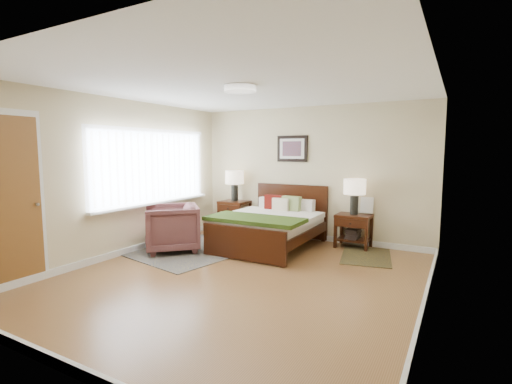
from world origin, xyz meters
TOP-DOWN VIEW (x-y plane):
  - floor at (0.00, 0.00)m, footprint 5.00×5.00m
  - back_wall at (0.00, 2.50)m, footprint 4.50×0.04m
  - front_wall at (0.00, -2.50)m, footprint 4.50×0.04m
  - left_wall at (-2.25, 0.00)m, footprint 0.04×5.00m
  - right_wall at (2.25, 0.00)m, footprint 0.04×5.00m
  - ceiling at (0.00, 0.00)m, footprint 4.50×5.00m
  - window at (-2.20, 0.70)m, footprint 0.11×2.72m
  - door at (-2.23, -1.75)m, footprint 0.06×1.00m
  - ceil_fixture at (0.00, 0.00)m, footprint 0.44×0.44m
  - bed at (-0.35, 1.57)m, footprint 1.57×1.88m
  - wall_art at (-0.35, 2.47)m, footprint 0.62×0.05m
  - nightstand_left at (-1.53, 2.25)m, footprint 0.55×0.50m
  - nightstand_right at (0.91, 2.26)m, footprint 0.59×0.44m
  - lamp_left at (-1.53, 2.27)m, footprint 0.37×0.37m
  - lamp_right at (0.91, 2.27)m, footprint 0.37×0.37m
  - armchair at (-1.70, 0.56)m, footprint 1.21×1.21m
  - rug_persian at (-1.35, 0.88)m, footprint 1.97×2.48m
  - rug_navy at (1.24, 1.80)m, footprint 0.95×1.24m

SIDE VIEW (x-z plane):
  - floor at x=0.00m, z-range 0.00..0.00m
  - rug_persian at x=-1.35m, z-range 0.00..0.01m
  - rug_navy at x=1.24m, z-range 0.00..0.01m
  - nightstand_right at x=0.91m, z-range 0.07..0.65m
  - armchair at x=-1.70m, z-range 0.00..0.79m
  - bed at x=-0.35m, z-range -0.04..0.98m
  - nightstand_left at x=-1.53m, z-range 0.20..0.86m
  - lamp_right at x=0.91m, z-range 0.71..1.32m
  - door at x=-2.23m, z-range -0.02..2.16m
  - lamp_left at x=-1.53m, z-range 0.79..1.40m
  - back_wall at x=0.00m, z-range 0.00..2.50m
  - front_wall at x=0.00m, z-range 0.00..2.50m
  - left_wall at x=-2.25m, z-range 0.00..2.50m
  - right_wall at x=2.25m, z-range 0.00..2.50m
  - window at x=-2.20m, z-range 0.72..2.04m
  - wall_art at x=-0.35m, z-range 1.47..1.97m
  - ceil_fixture at x=0.00m, z-range 2.43..2.50m
  - ceiling at x=0.00m, z-range 2.49..2.51m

